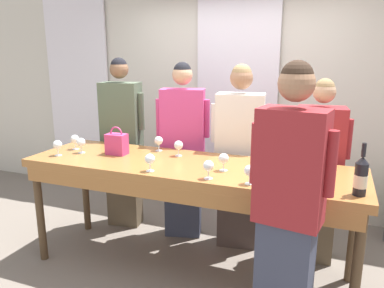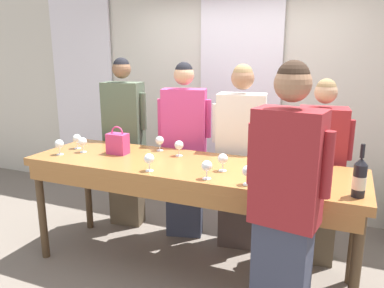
% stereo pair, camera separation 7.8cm
% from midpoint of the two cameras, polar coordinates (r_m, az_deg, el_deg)
% --- Properties ---
extents(ground_plane, '(18.00, 18.00, 0.00)m').
position_cam_midpoint_polar(ground_plane, '(3.56, 0.13, -18.46)').
color(ground_plane, '#70665B').
extents(wall_back, '(12.00, 0.06, 2.80)m').
position_cam_midpoint_polar(wall_back, '(4.54, 7.93, 7.36)').
color(wall_back, beige).
rests_on(wall_back, ground_plane).
extents(curtain_panel_left, '(0.97, 0.03, 2.69)m').
position_cam_midpoint_polar(curtain_panel_left, '(5.52, -15.79, 7.51)').
color(curtain_panel_left, white).
rests_on(curtain_panel_left, ground_plane).
extents(curtain_panel_center, '(0.97, 0.03, 2.69)m').
position_cam_midpoint_polar(curtain_panel_center, '(4.48, 7.69, 6.56)').
color(curtain_panel_center, white).
rests_on(curtain_panel_center, ground_plane).
extents(tasting_bar, '(2.83, 0.82, 0.99)m').
position_cam_midpoint_polar(tasting_bar, '(3.15, -0.01, -4.61)').
color(tasting_bar, '#9E6633').
rests_on(tasting_bar, ground_plane).
extents(wine_bottle, '(0.09, 0.09, 0.35)m').
position_cam_midpoint_polar(wine_bottle, '(2.64, 24.95, -4.72)').
color(wine_bottle, black).
rests_on(wine_bottle, tasting_bar).
extents(handbag, '(0.19, 0.12, 0.26)m').
position_cam_midpoint_polar(handbag, '(3.48, -10.63, 0.12)').
color(handbag, '#C63870').
rests_on(handbag, tasting_bar).
extents(wine_glass_front_left, '(0.08, 0.08, 0.14)m').
position_cam_midpoint_polar(wine_glass_front_left, '(3.76, -16.57, 0.77)').
color(wine_glass_front_left, white).
rests_on(wine_glass_front_left, tasting_bar).
extents(wine_glass_front_mid, '(0.08, 0.08, 0.14)m').
position_cam_midpoint_polar(wine_glass_front_mid, '(2.94, -5.79, -2.32)').
color(wine_glass_front_mid, white).
rests_on(wine_glass_front_mid, tasting_bar).
extents(wine_glass_front_right, '(0.08, 0.08, 0.14)m').
position_cam_midpoint_polar(wine_glass_front_right, '(3.54, -4.33, 0.48)').
color(wine_glass_front_right, white).
rests_on(wine_glass_front_right, tasting_bar).
extents(wine_glass_center_left, '(0.08, 0.08, 0.14)m').
position_cam_midpoint_polar(wine_glass_center_left, '(3.61, -15.75, 0.29)').
color(wine_glass_center_left, white).
rests_on(wine_glass_center_left, tasting_bar).
extents(wine_glass_center_mid, '(0.08, 0.08, 0.14)m').
position_cam_midpoint_polar(wine_glass_center_mid, '(2.74, 3.10, -3.44)').
color(wine_glass_center_mid, white).
rests_on(wine_glass_center_mid, tasting_bar).
extents(wine_glass_center_right, '(0.08, 0.08, 0.14)m').
position_cam_midpoint_polar(wine_glass_center_right, '(2.66, 9.34, -4.15)').
color(wine_glass_center_right, white).
rests_on(wine_glass_center_right, tasting_bar).
extents(wine_glass_back_left, '(0.08, 0.08, 0.14)m').
position_cam_midpoint_polar(wine_glass_back_left, '(3.58, -19.00, -0.05)').
color(wine_glass_back_left, white).
rests_on(wine_glass_back_left, tasting_bar).
extents(wine_glass_back_mid, '(0.08, 0.08, 0.14)m').
position_cam_midpoint_polar(wine_glass_back_mid, '(2.94, 5.48, -2.30)').
color(wine_glass_back_mid, white).
rests_on(wine_glass_back_mid, tasting_bar).
extents(wine_glass_back_right, '(0.08, 0.08, 0.14)m').
position_cam_midpoint_polar(wine_glass_back_right, '(3.35, -1.33, -0.22)').
color(wine_glass_back_right, white).
rests_on(wine_glass_back_right, tasting_bar).
extents(pen, '(0.05, 0.14, 0.01)m').
position_cam_midpoint_polar(pen, '(2.97, 9.69, -4.11)').
color(pen, maroon).
rests_on(pen, tasting_bar).
extents(guest_olive_jacket, '(0.53, 0.28, 1.85)m').
position_cam_midpoint_polar(guest_olive_jacket, '(4.13, -9.68, 0.31)').
color(guest_olive_jacket, brown).
rests_on(guest_olive_jacket, ground_plane).
extents(guest_pink_top, '(0.54, 0.32, 1.81)m').
position_cam_midpoint_polar(guest_pink_top, '(3.81, -0.59, -0.90)').
color(guest_pink_top, '#383D51').
rests_on(guest_pink_top, ground_plane).
extents(guest_cream_sweater, '(0.56, 0.32, 1.80)m').
position_cam_midpoint_polar(guest_cream_sweater, '(3.63, 7.97, -2.03)').
color(guest_cream_sweater, '#473833').
rests_on(guest_cream_sweater, ground_plane).
extents(guest_striped_shirt, '(0.52, 0.32, 1.69)m').
position_cam_midpoint_polar(guest_striped_shirt, '(3.55, 19.40, -4.23)').
color(guest_striped_shirt, brown).
rests_on(guest_striped_shirt, ground_plane).
extents(host_pouring, '(0.52, 0.29, 1.86)m').
position_cam_midpoint_polar(host_pouring, '(2.39, 14.88, -9.71)').
color(host_pouring, '#383D51').
rests_on(host_pouring, ground_plane).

